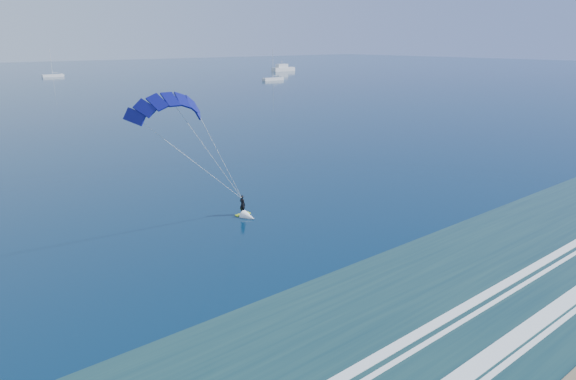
% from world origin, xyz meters
% --- Properties ---
extents(kitesurfer_rig, '(15.39, 8.53, 14.41)m').
position_xyz_m(kitesurfer_rig, '(-2.43, 31.16, 7.44)').
color(kitesurfer_rig, '#CAF21C').
rests_on(kitesurfer_rig, ground).
extents(motor_yacht, '(14.23, 3.80, 5.99)m').
position_xyz_m(motor_yacht, '(162.51, 223.37, 1.55)').
color(motor_yacht, silver).
rests_on(motor_yacht, ground).
extents(sailboat_4, '(9.56, 2.40, 12.88)m').
position_xyz_m(sailboat_4, '(48.46, 257.38, 0.69)').
color(sailboat_4, silver).
rests_on(sailboat_4, ground).
extents(sailboat_5, '(10.18, 2.40, 13.59)m').
position_xyz_m(sailboat_5, '(115.53, 172.70, 0.69)').
color(sailboat_5, silver).
rests_on(sailboat_5, ground).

